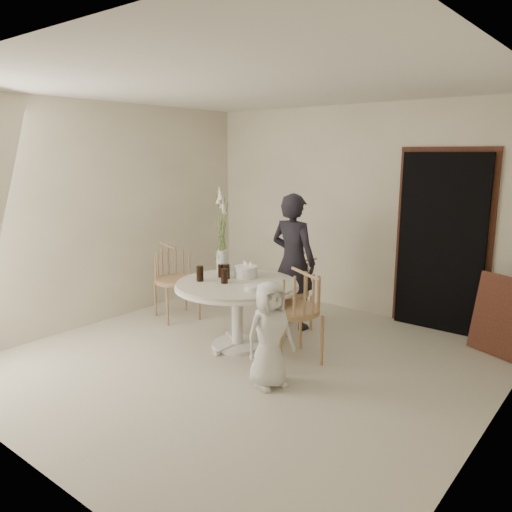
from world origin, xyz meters
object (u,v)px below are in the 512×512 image
Objects in this scene: chair_left at (172,271)px; girl at (293,261)px; flower_vase at (222,239)px; table at (237,292)px; boy at (270,335)px; chair_far at (296,285)px; chair_right at (298,304)px; birthday_cake at (246,272)px.

girl is at bearing -47.07° from chair_left.
girl is 1.63× the size of flower_vase.
boy is (0.84, -0.53, -0.12)m from table.
flower_vase reaches higher than chair_far.
chair_far is 0.28m from girl.
girl reaches higher than chair_far.
chair_far is 1.06m from flower_vase.
flower_vase is at bearing -70.48° from chair_left.
table is at bearing -85.20° from chair_far.
chair_left is (-1.52, -0.61, 0.06)m from chair_far.
chair_left is (-1.36, 0.30, -0.02)m from table.
chair_right is at bearing -0.72° from table.
boy is 0.98× the size of flower_vase.
flower_vase reaches higher than chair_left.
table is 1.60× the size of chair_far.
girl is (-0.05, -0.00, 0.28)m from chair_far.
chair_right is 0.55m from boy.
flower_vase is at bearing -74.61° from chair_right.
table is 0.94m from girl.
girl reaches higher than boy.
chair_right reaches higher than boy.
boy is 1.67m from flower_vase.
chair_right is 2.18m from chair_left.
chair_far is 1.64m from chair_left.
birthday_cake reaches higher than chair_far.
chair_left is at bearing 22.74° from girl.
boy reaches higher than birthday_cake.
birthday_cake is (-0.87, 0.24, 0.15)m from chair_right.
chair_far is 0.51× the size of girl.
boy reaches higher than chair_far.
flower_vase reaches higher than birthday_cake.
boy is (0.69, -1.44, -0.05)m from chair_far.
chair_left is at bearing 179.10° from flower_vase.
chair_far is at bearing -116.61° from chair_right.
boy is (0.74, -1.44, -0.32)m from girl.
flower_vase is at bearing 78.34° from boy.
chair_far is 1.13m from chair_right.
girl is at bearing 75.31° from birthday_cake.
chair_left is 2.36m from boy.
table is 1.33× the size of chair_right.
chair_right is 1.16m from girl.
flower_vase is at bearing 172.42° from birthday_cake.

